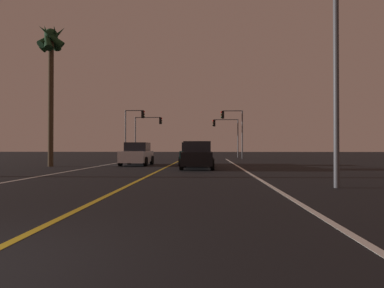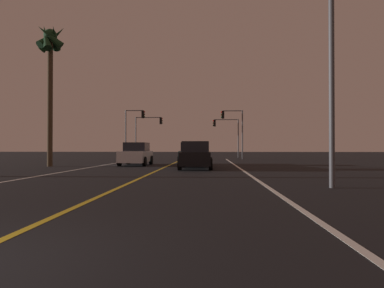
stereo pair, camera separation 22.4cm
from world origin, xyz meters
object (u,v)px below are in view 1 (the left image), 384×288
at_px(car_oncoming, 137,154).
at_px(traffic_light_far_right, 225,129).
at_px(traffic_light_near_right, 232,123).
at_px(street_lamp_right_near, 320,43).
at_px(car_lead_same_lane, 198,156).
at_px(traffic_light_far_left, 148,127).
at_px(palm_tree_left_mid, 51,52).
at_px(car_ahead_far, 193,154).
at_px(traffic_light_near_left, 134,123).

xyz_separation_m(car_oncoming, traffic_light_far_right, (7.65, 19.81, 2.98)).
relative_size(traffic_light_near_right, street_lamp_right_near, 0.75).
relative_size(traffic_light_near_right, traffic_light_far_right, 1.11).
bearing_deg(traffic_light_near_right, car_oncoming, 60.28).
height_order(car_lead_same_lane, traffic_light_far_right, traffic_light_far_right).
relative_size(traffic_light_far_left, palm_tree_left_mid, 0.53).
height_order(car_ahead_far, car_lead_same_lane, same).
bearing_deg(street_lamp_right_near, palm_tree_left_mid, -38.72).
xyz_separation_m(car_ahead_far, traffic_light_far_right, (3.45, 19.31, 2.98)).
bearing_deg(street_lamp_right_near, car_oncoming, -56.87).
bearing_deg(traffic_light_far_left, car_ahead_far, -70.57).
distance_m(traffic_light_near_left, street_lamp_right_near, 30.63).
bearing_deg(traffic_light_near_right, palm_tree_left_mid, 49.70).
distance_m(car_oncoming, traffic_light_far_left, 20.24).
height_order(car_ahead_far, traffic_light_near_right, traffic_light_near_right).
distance_m(car_ahead_far, traffic_light_far_right, 19.84).
bearing_deg(traffic_light_near_left, car_lead_same_lane, -66.66).
distance_m(car_oncoming, car_lead_same_lane, 6.21).
bearing_deg(traffic_light_near_right, street_lamp_right_near, 91.64).
distance_m(car_ahead_far, traffic_light_far_left, 20.73).
distance_m(traffic_light_near_right, street_lamp_right_near, 28.07).
height_order(traffic_light_far_right, traffic_light_far_left, traffic_light_far_left).
xyz_separation_m(car_ahead_far, car_oncoming, (-4.20, -0.50, 0.00)).
distance_m(street_lamp_right_near, palm_tree_left_mid, 19.03).
relative_size(car_ahead_far, traffic_light_far_left, 0.80).
distance_m(car_oncoming, traffic_light_near_right, 16.81).
relative_size(car_ahead_far, traffic_light_near_right, 0.76).
bearing_deg(palm_tree_left_mid, street_lamp_right_near, -38.72).
xyz_separation_m(traffic_light_near_left, palm_tree_left_mid, (-2.35, -16.32, 3.81)).
bearing_deg(traffic_light_far_right, car_oncoming, 68.89).
bearing_deg(car_oncoming, street_lamp_right_near, 33.13).
xyz_separation_m(car_oncoming, street_lamp_right_near, (8.97, -13.74, 3.97)).
height_order(street_lamp_right_near, palm_tree_left_mid, palm_tree_left_mid).
distance_m(car_oncoming, street_lamp_right_near, 16.88).
relative_size(car_ahead_far, palm_tree_left_mid, 0.42).
xyz_separation_m(car_oncoming, traffic_light_near_right, (8.17, 14.31, 3.32)).
bearing_deg(palm_tree_left_mid, car_oncoming, 19.48).
bearing_deg(traffic_light_near_left, traffic_light_far_left, 82.62).
bearing_deg(traffic_light_near_right, car_ahead_far, 73.98).
distance_m(car_ahead_far, traffic_light_near_left, 16.08).
bearing_deg(palm_tree_left_mid, car_lead_same_lane, -11.67).
relative_size(car_lead_same_lane, traffic_light_far_left, 0.80).
bearing_deg(car_ahead_far, traffic_light_far_right, -10.12).
relative_size(car_oncoming, traffic_light_far_left, 0.80).
height_order(car_lead_same_lane, traffic_light_far_left, traffic_light_far_left).
distance_m(car_lead_same_lane, traffic_light_near_right, 19.07).
distance_m(car_oncoming, traffic_light_far_right, 21.44).
bearing_deg(car_lead_same_lane, car_oncoming, 48.29).
distance_m(traffic_light_near_left, traffic_light_far_left, 5.55).
distance_m(traffic_light_near_left, palm_tree_left_mid, 16.92).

